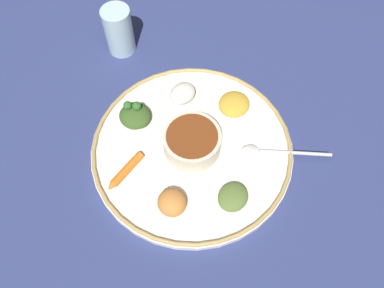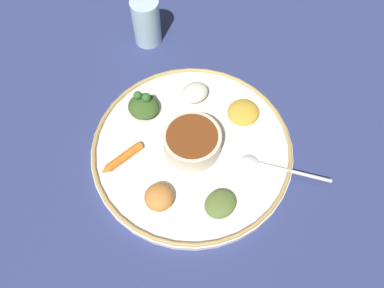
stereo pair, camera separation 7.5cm
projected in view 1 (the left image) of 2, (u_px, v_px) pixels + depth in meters
ground_plane at (192, 151)px, 0.78m from camera, size 2.40×2.40×0.00m
platter at (192, 150)px, 0.77m from camera, size 0.39×0.39×0.01m
platter_rim at (192, 147)px, 0.76m from camera, size 0.38×0.38×0.01m
center_bowl at (192, 141)px, 0.75m from camera, size 0.11×0.11×0.05m
spoon at (272, 151)px, 0.76m from camera, size 0.17×0.03×0.01m
greens_pile at (135, 115)px, 0.78m from camera, size 0.09×0.08×0.04m
carrot_near_spoon at (125, 171)px, 0.74m from camera, size 0.07×0.08×0.02m
mound_squash at (172, 202)px, 0.70m from camera, size 0.07×0.07×0.03m
mound_collards at (233, 197)px, 0.71m from camera, size 0.08×0.08×0.02m
mound_lentil_yellow at (234, 104)px, 0.80m from camera, size 0.09×0.09×0.02m
mound_rice_white at (183, 93)px, 0.81m from camera, size 0.07×0.07×0.03m
drinking_glass at (119, 33)px, 0.87m from camera, size 0.06×0.06×0.11m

